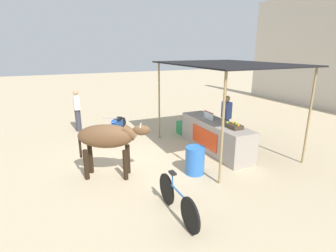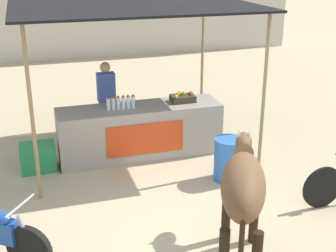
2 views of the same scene
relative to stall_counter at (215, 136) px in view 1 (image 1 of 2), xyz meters
name	(u,v)px [view 1 (image 1 of 2)]	position (x,y,z in m)	size (l,w,h in m)	color
ground_plane	(151,161)	(0.00, -2.20, -0.48)	(60.00, 60.00, 0.00)	tan
stall_counter	(215,136)	(0.00, 0.00, 0.00)	(3.00, 0.82, 0.96)	#9E9389
stall_awning	(227,67)	(0.00, 0.30, 2.15)	(4.20, 3.20, 2.75)	black
water_bottle_row	(208,116)	(-0.35, -0.05, 0.59)	(0.52, 0.07, 0.25)	silver
fruit_crate	(234,126)	(0.85, 0.05, 0.55)	(0.44, 0.32, 0.18)	#3F3326
vendor_behind_counter	(226,119)	(-0.47, 0.75, 0.37)	(0.34, 0.22, 1.65)	#383842
cooler_box	(185,128)	(-1.86, -0.10, -0.24)	(0.60, 0.44, 0.48)	#268C4C
water_barrel	(195,160)	(1.17, -1.42, -0.11)	(0.50, 0.50, 0.73)	blue
cow	(108,138)	(0.40, -3.46, 0.55)	(1.12, 1.80, 1.44)	brown
motorcycle_parked	(116,126)	(-2.56, -2.57, -0.05)	(1.52, 1.10, 0.90)	black
bicycle_leaning	(177,200)	(2.63, -2.66, -0.13)	(1.66, 0.10, 0.85)	black
passerby_on_street	(77,110)	(-3.97, -3.75, 0.37)	(0.34, 0.22, 1.65)	#383842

